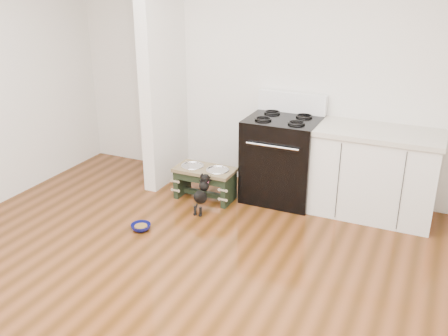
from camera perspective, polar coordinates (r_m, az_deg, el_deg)
ground at (r=4.04m, az=-7.25°, el=-14.63°), size 5.00×5.00×0.00m
room_shell at (r=3.35m, az=-8.57°, el=8.32°), size 5.00×5.00×5.00m
partition_wall at (r=5.76m, az=-6.99°, el=11.26°), size 0.15×0.80×2.70m
oven_range at (r=5.46m, az=6.66°, el=1.19°), size 0.76×0.69×1.14m
cabinet_run at (r=5.30m, az=16.81°, el=-0.59°), size 1.24×0.64×0.91m
dog_feeder at (r=5.49m, az=-2.21°, el=-1.05°), size 0.66×0.35×0.38m
puppy at (r=5.21m, az=-2.55°, el=-2.82°), size 0.12×0.34×0.40m
floor_bowl at (r=4.99m, az=-9.48°, el=-6.68°), size 0.21×0.21×0.06m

